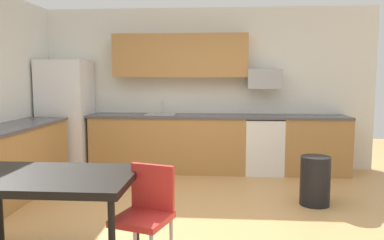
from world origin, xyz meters
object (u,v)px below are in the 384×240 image
object	(u,v)px
trash_bin	(315,181)
microwave	(264,79)
refrigerator	(66,116)
chair_near_table	(146,210)
oven_range	(263,145)
dining_table	(47,182)

from	to	relation	value
trash_bin	microwave	bearing A→B (deg)	105.27
refrigerator	trash_bin	size ratio (longest dim) A/B	3.04
refrigerator	chair_near_table	size ratio (longest dim) A/B	2.15
chair_near_table	trash_bin	world-z (taller)	chair_near_table
refrigerator	microwave	distance (m)	3.31
oven_range	microwave	world-z (taller)	microwave
refrigerator	trash_bin	xyz separation A→B (m)	(3.71, -1.51, -0.61)
trash_bin	refrigerator	bearing A→B (deg)	157.89
dining_table	trash_bin	size ratio (longest dim) A/B	2.33
oven_range	dining_table	distance (m)	3.96
refrigerator	trash_bin	bearing A→B (deg)	-22.11
oven_range	microwave	distance (m)	1.07
oven_range	chair_near_table	bearing A→B (deg)	-110.92
microwave	chair_near_table	distance (m)	3.81
dining_table	chair_near_table	xyz separation A→B (m)	(0.81, 0.02, -0.21)
refrigerator	chair_near_table	xyz separation A→B (m)	(1.97, -3.26, -0.41)
dining_table	chair_near_table	size ratio (longest dim) A/B	1.65
chair_near_table	trash_bin	bearing A→B (deg)	45.32
refrigerator	chair_near_table	bearing A→B (deg)	-58.89
chair_near_table	refrigerator	bearing A→B (deg)	121.11
refrigerator	dining_table	world-z (taller)	refrigerator
microwave	trash_bin	xyz separation A→B (m)	(0.46, -1.69, -1.22)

